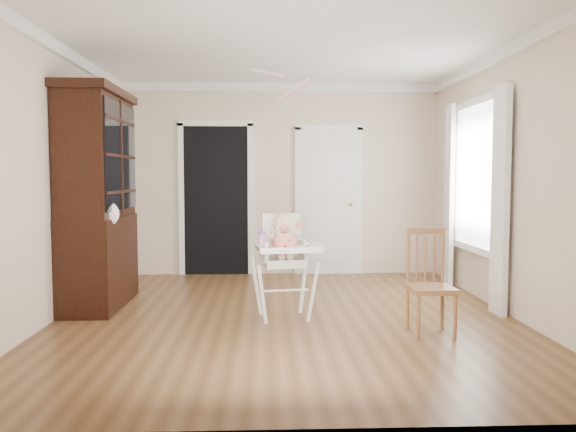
{
  "coord_description": "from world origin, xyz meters",
  "views": [
    {
      "loc": [
        -0.2,
        -5.5,
        1.39
      ],
      "look_at": [
        0.02,
        -0.15,
        1.02
      ],
      "focal_mm": 35.0,
      "sensor_mm": 36.0,
      "label": 1
    }
  ],
  "objects_px": {
    "high_chair": "(284,253)",
    "cake": "(285,241)",
    "china_cabinet": "(98,199)",
    "sippy_cup": "(262,239)",
    "dining_chair": "(430,285)"
  },
  "relations": [
    {
      "from": "sippy_cup",
      "to": "high_chair",
      "type": "bearing_deg",
      "value": 28.22
    },
    {
      "from": "high_chair",
      "to": "dining_chair",
      "type": "distance_m",
      "value": 1.42
    },
    {
      "from": "cake",
      "to": "china_cabinet",
      "type": "xyz_separation_m",
      "value": [
        -1.97,
        0.86,
        0.37
      ]
    },
    {
      "from": "high_chair",
      "to": "dining_chair",
      "type": "xyz_separation_m",
      "value": [
        1.28,
        -0.58,
        -0.21
      ]
    },
    {
      "from": "high_chair",
      "to": "cake",
      "type": "bearing_deg",
      "value": -98.05
    },
    {
      "from": "cake",
      "to": "china_cabinet",
      "type": "relative_size",
      "value": 0.11
    },
    {
      "from": "cake",
      "to": "dining_chair",
      "type": "bearing_deg",
      "value": -14.71
    },
    {
      "from": "high_chair",
      "to": "china_cabinet",
      "type": "height_order",
      "value": "china_cabinet"
    },
    {
      "from": "china_cabinet",
      "to": "dining_chair",
      "type": "bearing_deg",
      "value": -20.26
    },
    {
      "from": "sippy_cup",
      "to": "dining_chair",
      "type": "bearing_deg",
      "value": -17.41
    },
    {
      "from": "sippy_cup",
      "to": "china_cabinet",
      "type": "xyz_separation_m",
      "value": [
        -1.75,
        0.73,
        0.36
      ]
    },
    {
      "from": "high_chair",
      "to": "cake",
      "type": "height_order",
      "value": "high_chair"
    },
    {
      "from": "cake",
      "to": "dining_chair",
      "type": "xyz_separation_m",
      "value": [
        1.28,
        -0.34,
        -0.36
      ]
    },
    {
      "from": "high_chair",
      "to": "sippy_cup",
      "type": "height_order",
      "value": "high_chair"
    },
    {
      "from": "cake",
      "to": "china_cabinet",
      "type": "distance_m",
      "value": 2.18
    }
  ]
}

